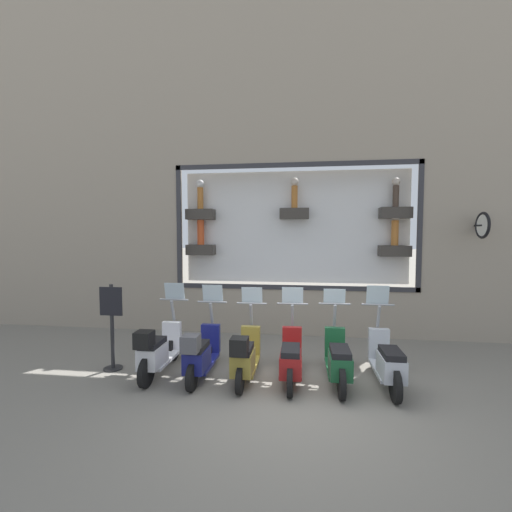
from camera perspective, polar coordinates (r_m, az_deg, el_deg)
ground_plane at (r=5.98m, az=5.44°, el=-22.31°), size 120.00×120.00×0.00m
building_facade at (r=9.46m, az=6.51°, el=21.79°), size 1.23×36.00×10.91m
scooter_silver_0 at (r=6.51m, az=20.99°, el=-16.15°), size 1.81×0.60×1.64m
scooter_green_1 at (r=6.37m, az=13.53°, el=-16.50°), size 1.80×0.60×1.55m
scooter_red_2 at (r=6.34m, az=5.86°, el=-16.64°), size 1.79×0.61×1.57m
scooter_olive_3 at (r=6.34m, az=-1.86°, el=-16.31°), size 1.79×0.60×1.55m
scooter_navy_4 at (r=6.51m, az=-9.23°, el=-15.74°), size 1.79×0.60×1.59m
scooter_white_5 at (r=6.79m, az=-16.05°, el=-14.87°), size 1.80×0.61×1.61m
shop_sign_post at (r=7.27m, az=-22.90°, el=-10.36°), size 0.36×0.45×1.66m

